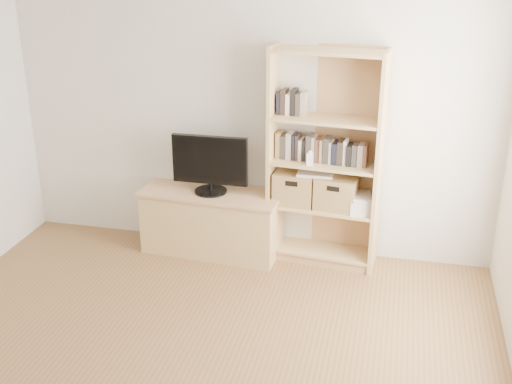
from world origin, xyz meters
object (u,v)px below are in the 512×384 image
(baby_monitor, at_px, (310,159))
(basket_right, at_px, (337,192))
(television, at_px, (210,164))
(laptop, at_px, (316,173))
(basket_left, at_px, (295,187))
(tv_stand, at_px, (212,223))
(bookshelf, at_px, (325,160))

(baby_monitor, bearing_deg, basket_right, 14.66)
(television, height_order, laptop, television)
(basket_left, distance_m, laptop, 0.25)
(tv_stand, height_order, laptop, laptop)
(television, bearing_deg, laptop, 3.38)
(baby_monitor, distance_m, basket_right, 0.41)
(basket_right, bearing_deg, laptop, -177.19)
(laptop, bearing_deg, tv_stand, -178.37)
(baby_monitor, bearing_deg, bookshelf, 35.31)
(television, bearing_deg, tv_stand, 0.00)
(bookshelf, distance_m, laptop, 0.15)
(tv_stand, xyz_separation_m, basket_left, (0.78, 0.08, 0.41))
(tv_stand, relative_size, bookshelf, 0.65)
(television, relative_size, basket_left, 1.94)
(tv_stand, distance_m, bookshelf, 1.25)
(basket_right, bearing_deg, television, -170.65)
(television, relative_size, laptop, 2.22)
(tv_stand, relative_size, baby_monitor, 11.61)
(bookshelf, relative_size, basket_left, 5.46)
(tv_stand, xyz_separation_m, bookshelf, (1.04, 0.06, 0.70))
(tv_stand, height_order, bookshelf, bookshelf)
(basket_right, distance_m, laptop, 0.26)
(tv_stand, distance_m, basket_right, 1.23)
(baby_monitor, relative_size, basket_left, 0.30)
(basket_right, bearing_deg, bookshelf, 178.95)
(basket_left, height_order, basket_right, basket_left)
(television, relative_size, basket_right, 1.95)
(basket_right, bearing_deg, basket_left, -178.44)
(baby_monitor, xyz_separation_m, basket_left, (-0.14, 0.12, -0.32))
(tv_stand, height_order, basket_left, basket_left)
(television, height_order, baby_monitor, television)
(laptop, bearing_deg, basket_left, 171.17)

